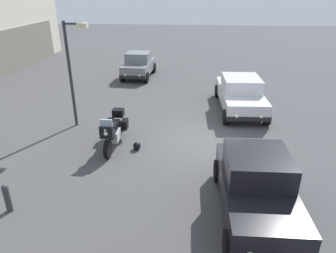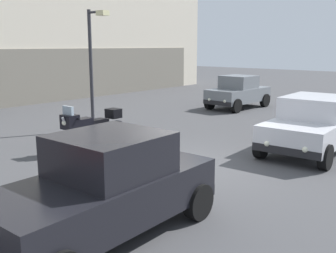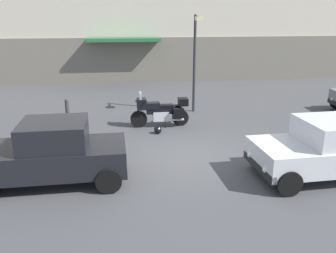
{
  "view_description": "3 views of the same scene",
  "coord_description": "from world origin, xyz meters",
  "px_view_note": "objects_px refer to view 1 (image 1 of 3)",
  "views": [
    {
      "loc": [
        -10.34,
        0.45,
        5.25
      ],
      "look_at": [
        -0.29,
        1.3,
        0.73
      ],
      "focal_mm": 33.15,
      "sensor_mm": 36.0,
      "label": 1
    },
    {
      "loc": [
        -7.7,
        -5.69,
        2.98
      ],
      "look_at": [
        0.32,
        1.06,
        0.83
      ],
      "focal_mm": 42.5,
      "sensor_mm": 36.0,
      "label": 2
    },
    {
      "loc": [
        -2.02,
        -9.8,
        4.16
      ],
      "look_at": [
        -0.6,
        0.69,
        0.79
      ],
      "focal_mm": 37.77,
      "sensor_mm": 36.0,
      "label": 3
    }
  ],
  "objects_px": {
    "motorcycle": "(113,130)",
    "car_sedan_far": "(240,93)",
    "car_compact_side": "(139,65)",
    "helmet": "(137,146)",
    "streetlamp_curbside": "(73,64)",
    "car_wagon_end": "(256,186)",
    "bollard_curbside": "(7,197)"
  },
  "relations": [
    {
      "from": "motorcycle",
      "to": "helmet",
      "type": "bearing_deg",
      "value": 76.12
    },
    {
      "from": "helmet",
      "to": "bollard_curbside",
      "type": "height_order",
      "value": "bollard_curbside"
    },
    {
      "from": "motorcycle",
      "to": "car_sedan_far",
      "type": "relative_size",
      "value": 0.49
    },
    {
      "from": "motorcycle",
      "to": "streetlamp_curbside",
      "type": "bearing_deg",
      "value": -132.55
    },
    {
      "from": "motorcycle",
      "to": "car_wagon_end",
      "type": "height_order",
      "value": "car_wagon_end"
    },
    {
      "from": "helmet",
      "to": "streetlamp_curbside",
      "type": "height_order",
      "value": "streetlamp_curbside"
    },
    {
      "from": "car_compact_side",
      "to": "streetlamp_curbside",
      "type": "bearing_deg",
      "value": -5.12
    },
    {
      "from": "car_sedan_far",
      "to": "car_compact_side",
      "type": "height_order",
      "value": "same"
    },
    {
      "from": "helmet",
      "to": "car_compact_side",
      "type": "height_order",
      "value": "car_compact_side"
    },
    {
      "from": "car_sedan_far",
      "to": "car_compact_side",
      "type": "relative_size",
      "value": 1.31
    },
    {
      "from": "car_sedan_far",
      "to": "streetlamp_curbside",
      "type": "xyz_separation_m",
      "value": [
        -2.43,
        6.83,
        1.79
      ]
    },
    {
      "from": "car_compact_side",
      "to": "car_wagon_end",
      "type": "bearing_deg",
      "value": 24.96
    },
    {
      "from": "helmet",
      "to": "car_sedan_far",
      "type": "height_order",
      "value": "car_sedan_far"
    },
    {
      "from": "car_sedan_far",
      "to": "bollard_curbside",
      "type": "bearing_deg",
      "value": -42.86
    },
    {
      "from": "car_wagon_end",
      "to": "bollard_curbside",
      "type": "bearing_deg",
      "value": -86.74
    },
    {
      "from": "car_compact_side",
      "to": "car_wagon_end",
      "type": "height_order",
      "value": "car_wagon_end"
    },
    {
      "from": "helmet",
      "to": "streetlamp_curbside",
      "type": "xyz_separation_m",
      "value": [
        1.92,
        2.73,
        2.43
      ]
    },
    {
      "from": "car_compact_side",
      "to": "bollard_curbside",
      "type": "height_order",
      "value": "car_compact_side"
    },
    {
      "from": "helmet",
      "to": "car_sedan_far",
      "type": "relative_size",
      "value": 0.06
    },
    {
      "from": "motorcycle",
      "to": "streetlamp_curbside",
      "type": "relative_size",
      "value": 0.54
    },
    {
      "from": "car_sedan_far",
      "to": "car_compact_side",
      "type": "bearing_deg",
      "value": -135.74
    },
    {
      "from": "car_compact_side",
      "to": "car_wagon_end",
      "type": "relative_size",
      "value": 0.91
    },
    {
      "from": "car_compact_side",
      "to": "streetlamp_curbside",
      "type": "xyz_separation_m",
      "value": [
        -7.82,
        1.15,
        1.8
      ]
    },
    {
      "from": "motorcycle",
      "to": "helmet",
      "type": "height_order",
      "value": "motorcycle"
    },
    {
      "from": "helmet",
      "to": "car_sedan_far",
      "type": "bearing_deg",
      "value": -43.28
    },
    {
      "from": "car_sedan_far",
      "to": "car_compact_side",
      "type": "distance_m",
      "value": 7.83
    },
    {
      "from": "car_compact_side",
      "to": "streetlamp_curbside",
      "type": "relative_size",
      "value": 0.85
    },
    {
      "from": "motorcycle",
      "to": "car_compact_side",
      "type": "bearing_deg",
      "value": -175.77
    },
    {
      "from": "motorcycle",
      "to": "car_sedan_far",
      "type": "height_order",
      "value": "car_sedan_far"
    },
    {
      "from": "helmet",
      "to": "streetlamp_curbside",
      "type": "distance_m",
      "value": 4.13
    },
    {
      "from": "helmet",
      "to": "car_sedan_far",
      "type": "xyz_separation_m",
      "value": [
        4.35,
        -4.1,
        0.64
      ]
    },
    {
      "from": "car_sedan_far",
      "to": "bollard_curbside",
      "type": "relative_size",
      "value": 5.8
    }
  ]
}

